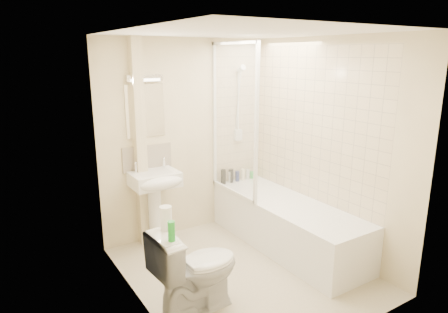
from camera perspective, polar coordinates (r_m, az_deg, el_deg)
floor at (r=4.37m, az=2.77°, el=-15.98°), size 2.50×2.50×0.00m
wall_back at (r=4.94m, az=-5.43°, el=2.59°), size 2.20×0.02×2.40m
wall_left at (r=3.41m, az=-12.32°, el=-3.13°), size 0.02×2.50×2.40m
wall_right at (r=4.61m, az=14.22°, el=1.34°), size 0.02×2.50×2.40m
ceiling at (r=3.77m, az=3.23°, el=17.32°), size 2.20×2.50×0.02m
tile_back at (r=5.27m, az=1.89°, el=5.87°), size 0.70×0.01×1.75m
tile_right at (r=4.69m, az=12.52°, el=4.47°), size 0.01×2.10×1.75m
pipe_boxing at (r=4.65m, az=-11.91°, el=1.58°), size 0.12×0.12×2.40m
splashback at (r=4.77m, az=-10.90°, el=-0.15°), size 0.60×0.02×0.30m
mirror at (r=4.66m, az=-11.21°, el=6.40°), size 0.46×0.01×0.60m
strip_light at (r=4.60m, az=-11.33°, el=10.94°), size 0.42×0.07×0.07m
bathtub at (r=4.79m, az=8.87°, el=-9.36°), size 0.70×2.10×0.55m
shower_screen at (r=4.71m, az=1.38°, el=5.16°), size 0.04×0.92×1.80m
shower_fixture at (r=5.22m, az=2.16°, el=7.12°), size 0.10×0.16×0.99m
pedestal_sink at (r=4.65m, az=-9.67°, el=-4.45°), size 0.53×0.49×1.03m
bottle_black_a at (r=5.24m, az=-0.10°, el=-2.92°), size 0.07×0.07×0.19m
bottle_white_a at (r=5.30m, az=0.96°, el=-2.93°), size 0.06×0.06×0.15m
bottle_black_b at (r=5.30m, az=1.00°, el=-2.77°), size 0.07×0.07×0.18m
bottle_blue at (r=5.36m, az=1.91°, el=-2.82°), size 0.06×0.06×0.14m
bottle_cream at (r=5.41m, az=2.71°, el=-2.60°), size 0.06×0.06×0.15m
bottle_white_b at (r=5.46m, az=3.41°, el=-2.54°), size 0.05×0.05×0.14m
bottle_green at (r=5.51m, az=4.07°, el=-2.64°), size 0.07×0.07×0.09m
toilet at (r=3.61m, az=-3.99°, el=-15.69°), size 0.56×0.84×0.79m
toilet_roll_lower at (r=3.38m, az=-8.24°, el=-9.55°), size 0.10×0.10×0.10m
toilet_roll_upper at (r=3.35m, az=-8.34°, el=-7.95°), size 0.10×0.10×0.11m
green_bottle at (r=3.18m, az=-7.52°, el=-10.53°), size 0.06×0.06×0.16m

